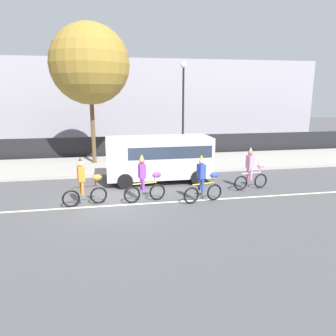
% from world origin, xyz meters
% --- Properties ---
extents(ground_plane, '(80.00, 80.00, 0.00)m').
position_xyz_m(ground_plane, '(0.00, 0.00, 0.00)').
color(ground_plane, '#4C4C4F').
extents(road_centre_line, '(36.00, 0.14, 0.01)m').
position_xyz_m(road_centre_line, '(0.00, -0.50, 0.00)').
color(road_centre_line, beige).
rests_on(road_centre_line, ground).
extents(sidewalk_curb, '(60.00, 5.00, 0.15)m').
position_xyz_m(sidewalk_curb, '(0.00, 6.50, 0.07)').
color(sidewalk_curb, '#9E9B93').
rests_on(sidewalk_curb, ground).
extents(fence_line, '(40.00, 0.08, 1.40)m').
position_xyz_m(fence_line, '(0.00, 9.40, 0.70)').
color(fence_line, black).
rests_on(fence_line, ground).
extents(building_backdrop, '(28.00, 8.00, 6.91)m').
position_xyz_m(building_backdrop, '(3.84, 18.00, 3.45)').
color(building_backdrop, '#99939E').
rests_on(building_backdrop, ground).
extents(parade_cyclist_orange, '(1.69, 0.58, 1.92)m').
position_xyz_m(parade_cyclist_orange, '(-1.02, -0.24, 0.84)').
color(parade_cyclist_orange, black).
rests_on(parade_cyclist_orange, ground).
extents(parade_cyclist_purple, '(1.70, 0.54, 1.92)m').
position_xyz_m(parade_cyclist_purple, '(1.29, -0.22, 0.84)').
color(parade_cyclist_purple, black).
rests_on(parade_cyclist_purple, ground).
extents(parade_cyclist_cobalt, '(1.69, 0.58, 1.92)m').
position_xyz_m(parade_cyclist_cobalt, '(3.55, -0.70, 0.84)').
color(parade_cyclist_cobalt, black).
rests_on(parade_cyclist_cobalt, ground).
extents(parade_cyclist_pink, '(1.71, 0.53, 1.92)m').
position_xyz_m(parade_cyclist_pink, '(6.18, 0.60, 0.84)').
color(parade_cyclist_pink, black).
rests_on(parade_cyclist_pink, ground).
extents(parked_van_silver, '(5.00, 2.22, 2.18)m').
position_xyz_m(parked_van_silver, '(2.39, 2.70, 1.28)').
color(parked_van_silver, silver).
rests_on(parked_van_silver, ground).
extents(street_lamp_post, '(0.36, 0.36, 5.86)m').
position_xyz_m(street_lamp_post, '(4.47, 6.82, 3.99)').
color(street_lamp_post, black).
rests_on(street_lamp_post, sidewalk_curb).
extents(street_tree_near_lamp, '(4.50, 4.50, 7.92)m').
position_xyz_m(street_tree_near_lamp, '(-0.89, 7.06, 5.81)').
color(street_tree_near_lamp, brown).
rests_on(street_tree_near_lamp, sidewalk_curb).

